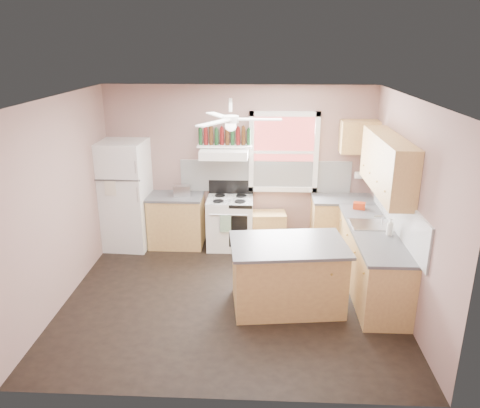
{
  "coord_description": "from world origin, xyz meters",
  "views": [
    {
      "loc": [
        0.39,
        -5.72,
        3.33
      ],
      "look_at": [
        0.1,
        0.3,
        1.25
      ],
      "focal_mm": 35.0,
      "sensor_mm": 36.0,
      "label": 1
    }
  ],
  "objects_px": {
    "toaster": "(182,191)",
    "island": "(287,276)",
    "stove": "(230,223)",
    "cart": "(269,230)",
    "refrigerator": "(125,195)"
  },
  "relations": [
    {
      "from": "toaster",
      "to": "stove",
      "type": "xyz_separation_m",
      "value": [
        0.81,
        0.0,
        -0.56
      ]
    },
    {
      "from": "refrigerator",
      "to": "toaster",
      "type": "distance_m",
      "value": 0.96
    },
    {
      "from": "refrigerator",
      "to": "cart",
      "type": "xyz_separation_m",
      "value": [
        2.43,
        0.11,
        -0.63
      ]
    },
    {
      "from": "stove",
      "to": "toaster",
      "type": "bearing_deg",
      "value": 179.24
    },
    {
      "from": "stove",
      "to": "cart",
      "type": "bearing_deg",
      "value": 5.15
    },
    {
      "from": "toaster",
      "to": "island",
      "type": "height_order",
      "value": "toaster"
    },
    {
      "from": "toaster",
      "to": "cart",
      "type": "bearing_deg",
      "value": -9.39
    },
    {
      "from": "stove",
      "to": "cart",
      "type": "relative_size",
      "value": 1.51
    },
    {
      "from": "toaster",
      "to": "cart",
      "type": "distance_m",
      "value": 1.63
    },
    {
      "from": "cart",
      "to": "refrigerator",
      "type": "bearing_deg",
      "value": 178.2
    },
    {
      "from": "toaster",
      "to": "cart",
      "type": "xyz_separation_m",
      "value": [
        1.47,
        0.07,
        -0.71
      ]
    },
    {
      "from": "cart",
      "to": "island",
      "type": "xyz_separation_m",
      "value": [
        0.23,
        -1.95,
        0.15
      ]
    },
    {
      "from": "island",
      "to": "stove",
      "type": "bearing_deg",
      "value": 108.51
    },
    {
      "from": "stove",
      "to": "island",
      "type": "xyz_separation_m",
      "value": [
        0.89,
        -1.88,
        0.0
      ]
    },
    {
      "from": "toaster",
      "to": "refrigerator",
      "type": "bearing_deg",
      "value": 170.21
    }
  ]
}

